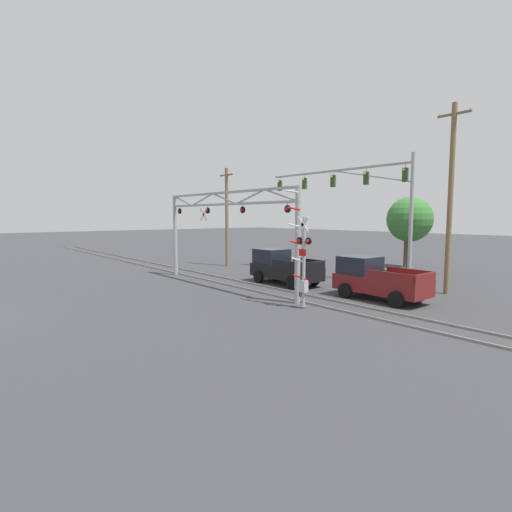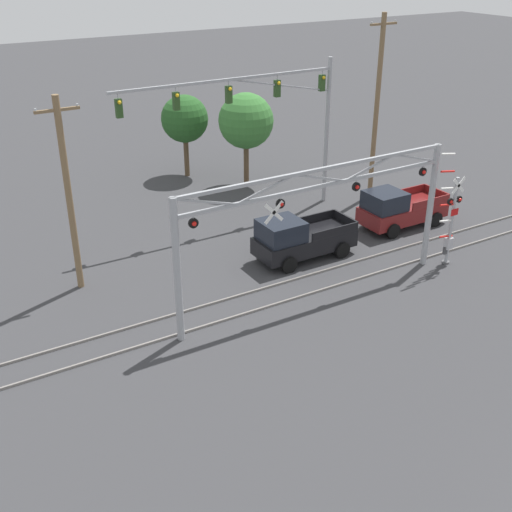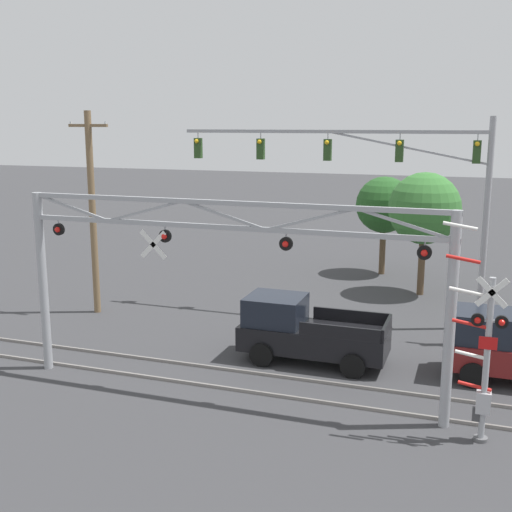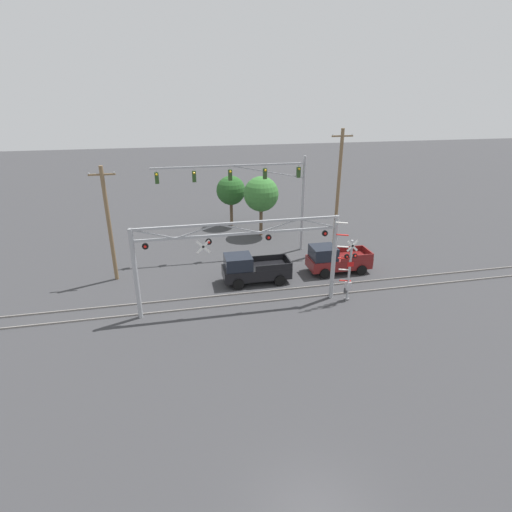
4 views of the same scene
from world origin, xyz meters
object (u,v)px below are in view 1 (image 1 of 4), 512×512
crossing_signal_mast (302,263)px  background_tree_beyond_span (410,220)px  utility_pole_right (450,198)px  background_tree_far_left_verge (407,223)px  pickup_truck_lead (282,267)px  crossing_gantry (224,223)px  pickup_truck_following (375,279)px  traffic_signal_span (364,193)px  utility_pole_left (227,216)px

crossing_signal_mast → background_tree_beyond_span: bearing=100.8°
utility_pole_right → background_tree_far_left_verge: bearing=130.6°
crossing_signal_mast → pickup_truck_lead: bearing=144.7°
crossing_gantry → background_tree_beyond_span: size_ratio=2.24×
crossing_signal_mast → pickup_truck_following: 4.72m
utility_pole_right → crossing_gantry: bearing=-140.2°
crossing_gantry → pickup_truck_following: bearing=25.6°
crossing_gantry → crossing_signal_mast: 7.44m
crossing_signal_mast → pickup_truck_following: crossing_signal_mast is taller
pickup_truck_following → background_tree_beyond_span: bearing=110.9°
crossing_gantry → pickup_truck_lead: size_ratio=2.61×
background_tree_far_left_verge → utility_pole_right: bearing=-49.4°
crossing_signal_mast → pickup_truck_lead: crossing_signal_mast is taller
crossing_signal_mast → pickup_truck_lead: size_ratio=1.14×
crossing_gantry → traffic_signal_span: size_ratio=1.03×
crossing_gantry → utility_pole_left: utility_pole_left is taller
crossing_signal_mast → background_tree_far_left_verge: size_ratio=1.07×
crossing_gantry → pickup_truck_lead: bearing=66.4°
pickup_truck_following → background_tree_beyond_span: 10.87m
utility_pole_left → background_tree_beyond_span: bearing=30.4°
pickup_truck_following → utility_pole_right: utility_pole_right is taller
utility_pole_right → crossing_signal_mast: bearing=-107.1°
traffic_signal_span → background_tree_far_left_verge: size_ratio=2.41×
crossing_signal_mast → traffic_signal_span: 10.98m
crossing_signal_mast → background_tree_far_left_verge: 18.67m
crossing_gantry → traffic_signal_span: traffic_signal_span is taller
crossing_gantry → utility_pole_left: bearing=143.9°
crossing_signal_mast → background_tree_beyond_span: 14.61m
crossing_gantry → traffic_signal_span: 10.03m
crossing_gantry → utility_pole_right: (9.92, 8.26, 1.45)m
crossing_gantry → utility_pole_right: bearing=39.8°
crossing_gantry → crossing_signal_mast: crossing_gantry is taller
traffic_signal_span → pickup_truck_following: traffic_signal_span is taller
pickup_truck_lead → utility_pole_left: bearing=165.1°
traffic_signal_span → background_tree_beyond_span: 4.97m
utility_pole_left → background_tree_far_left_verge: bearing=46.9°
pickup_truck_lead → background_tree_far_left_verge: background_tree_far_left_verge is taller
pickup_truck_following → background_tree_beyond_span: (-3.72, 9.74, 3.05)m
crossing_signal_mast → traffic_signal_span: bearing=110.3°
pickup_truck_lead → background_tree_beyond_span: background_tree_beyond_span is taller
background_tree_far_left_verge → background_tree_beyond_span: bearing=-57.3°
crossing_signal_mast → pickup_truck_lead: (-5.69, 4.03, -1.09)m
traffic_signal_span → pickup_truck_lead: traffic_signal_span is taller
pickup_truck_following → utility_pole_right: size_ratio=0.46×
utility_pole_left → traffic_signal_span: bearing=14.0°
pickup_truck_lead → utility_pole_right: 10.58m
crossing_gantry → crossing_signal_mast: (7.21, -0.54, -1.78)m
traffic_signal_span → crossing_gantry: bearing=-111.7°
crossing_gantry → utility_pole_right: 12.99m
background_tree_beyond_span → utility_pole_left: bearing=-149.6°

